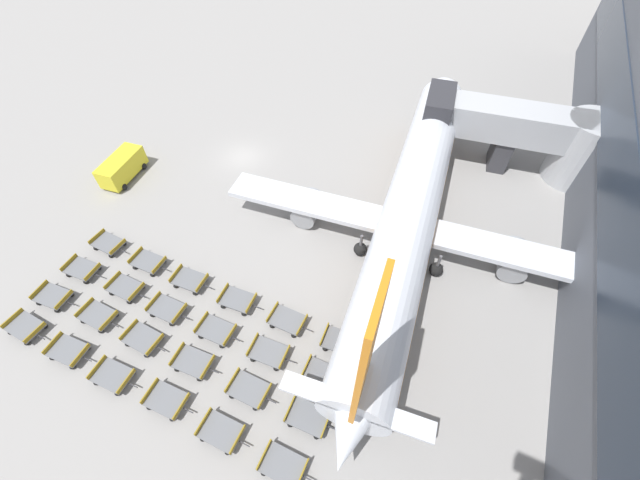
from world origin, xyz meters
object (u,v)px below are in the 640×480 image
Objects in this scene: baggage_dolly_row_mid_b_col_d at (216,330)px; baggage_dolly_row_mid_a_col_f at (308,417)px; airplane at (410,212)px; baggage_dolly_row_mid_b_col_c at (167,309)px; baggage_dolly_row_far_col_e at (287,320)px; baggage_dolly_row_mid_a_col_c at (143,339)px; baggage_dolly_row_mid_b_col_f at (323,375)px; baggage_dolly_row_far_col_a at (109,244)px; baggage_dolly_row_near_col_e at (221,432)px; baggage_dolly_row_mid_b_col_b at (126,288)px; baggage_dolly_row_mid_b_col_e at (269,352)px; baggage_dolly_row_far_col_c at (190,280)px; baggage_dolly_row_mid_a_col_d at (193,362)px; baggage_dolly_row_far_col_f at (341,342)px; baggage_dolly_row_near_col_a at (26,327)px; baggage_dolly_row_near_col_d at (167,400)px; baggage_dolly_row_near_col_b at (68,351)px; baggage_dolly_row_near_col_f at (283,465)px; baggage_dolly_row_mid_a_col_e at (249,389)px; baggage_dolly_row_far_col_d at (238,300)px; baggage_dolly_row_mid_b_col_a at (82,269)px; baggage_dolly_row_far_col_b at (148,262)px; service_van at (122,167)px; baggage_dolly_row_near_col_c at (113,376)px; baggage_dolly_row_mid_a_col_b at (98,316)px; baggage_dolly_row_mid_a_col_a at (53,297)px.

baggage_dolly_row_mid_a_col_f is at bearing -16.93° from baggage_dolly_row_mid_b_col_d.
baggage_dolly_row_mid_b_col_c is (-13.39, -13.80, -2.62)m from airplane.
baggage_dolly_row_mid_b_col_d is at bearing -146.63° from baggage_dolly_row_far_col_e.
baggage_dolly_row_mid_b_col_f is (12.11, 2.74, 0.00)m from baggage_dolly_row_mid_a_col_c.
baggage_dolly_row_mid_b_col_c is 8.67m from baggage_dolly_row_far_col_e.
baggage_dolly_row_near_col_e is at bearing -26.65° from baggage_dolly_row_far_col_a.
baggage_dolly_row_mid_b_col_c is 4.12m from baggage_dolly_row_mid_b_col_d.
baggage_dolly_row_mid_b_col_b is 12.15m from baggage_dolly_row_mid_b_col_e.
baggage_dolly_row_near_col_e is 11.34m from baggage_dolly_row_far_col_c.
baggage_dolly_row_far_col_a is at bearing 156.32° from baggage_dolly_row_mid_a_col_d.
baggage_dolly_row_mid_b_col_f is 0.99× the size of baggage_dolly_row_far_col_f.
baggage_dolly_row_near_col_a is 20.80m from baggage_dolly_row_mid_b_col_f.
baggage_dolly_row_near_col_d is 11.42m from baggage_dolly_row_far_col_f.
baggage_dolly_row_mid_a_col_f is at bearing -93.87° from airplane.
baggage_dolly_row_mid_b_col_e is (8.19, 0.14, 0.00)m from baggage_dolly_row_mid_b_col_c.
baggage_dolly_row_mid_b_col_b and baggage_dolly_row_mid_b_col_d have the same top height.
baggage_dolly_row_near_col_a is at bearing -147.09° from baggage_dolly_row_mid_b_col_c.
airplane is at bearing 86.13° from baggage_dolly_row_mid_a_col_f.
airplane is at bearing 41.57° from baggage_dolly_row_near_col_a.
baggage_dolly_row_near_col_b is 1.01× the size of baggage_dolly_row_near_col_d.
baggage_dolly_row_near_col_b is 1.01× the size of baggage_dolly_row_near_col_f.
baggage_dolly_row_far_col_f is (16.19, 2.63, 0.00)m from baggage_dolly_row_mid_b_col_b.
baggage_dolly_row_mid_a_col_c is 1.01× the size of baggage_dolly_row_mid_a_col_e.
baggage_dolly_row_mid_b_col_f and baggage_dolly_row_far_col_e have the same top height.
baggage_dolly_row_far_col_f is (4.20, 8.04, 0.00)m from baggage_dolly_row_near_col_e.
baggage_dolly_row_far_col_c is at bearing -1.35° from baggage_dolly_row_far_col_a.
baggage_dolly_row_near_col_f is 0.99× the size of baggage_dolly_row_far_col_d.
baggage_dolly_row_mid_b_col_d is 1.00× the size of baggage_dolly_row_mid_b_col_f.
baggage_dolly_row_far_col_b is at bearing 32.33° from baggage_dolly_row_mid_b_col_a.
service_van is at bearing 142.05° from baggage_dolly_row_mid_b_col_c.
baggage_dolly_row_mid_b_col_a is at bearing 146.32° from baggage_dolly_row_near_col_c.
baggage_dolly_row_near_col_c and baggage_dolly_row_far_col_c have the same top height.
baggage_dolly_row_near_col_f is at bearing -0.18° from baggage_dolly_row_near_col_b.
baggage_dolly_row_far_col_f is at bearing -16.35° from service_van.
baggage_dolly_row_near_col_f is at bearing -0.30° from baggage_dolly_row_near_col_a.
baggage_dolly_row_mid_a_col_b is 1.00× the size of baggage_dolly_row_far_col_a.
airplane reaches higher than baggage_dolly_row_mid_a_col_f.
baggage_dolly_row_mid_a_col_c is 1.00× the size of baggage_dolly_row_far_col_c.
baggage_dolly_row_far_col_f is at bearing 86.51° from baggage_dolly_row_mid_b_col_f.
baggage_dolly_row_far_col_c is (4.06, 5.16, 0.00)m from baggage_dolly_row_mid_a_col_b.
baggage_dolly_row_near_col_d is at bearing -44.49° from baggage_dolly_row_far_col_b.
baggage_dolly_row_far_col_b is (-4.02, 2.77, 0.00)m from baggage_dolly_row_mid_b_col_c.
baggage_dolly_row_mid_b_col_a is at bearing -147.67° from baggage_dolly_row_far_col_b.
baggage_dolly_row_mid_a_col_f is 9.62m from baggage_dolly_row_far_col_d.
baggage_dolly_row_near_col_e and baggage_dolly_row_mid_a_col_a have the same top height.
service_van is at bearing 132.33° from baggage_dolly_row_mid_b_col_b.
baggage_dolly_row_near_col_d is 1.00× the size of baggage_dolly_row_mid_a_col_b.
baggage_dolly_row_mid_b_col_a and baggage_dolly_row_mid_b_col_d have the same top height.
baggage_dolly_row_mid_a_col_d is 8.26m from baggage_dolly_row_mid_a_col_f.
baggage_dolly_row_mid_b_col_e is at bearing 18.21° from baggage_dolly_row_near_col_a.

